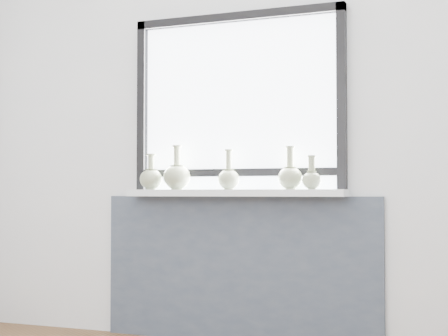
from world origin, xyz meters
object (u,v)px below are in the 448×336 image
(vase_c, at_px, (229,177))
(vase_e, at_px, (312,178))
(vase_b, at_px, (177,176))
(windowsill, at_px, (234,193))
(vase_d, at_px, (290,176))
(vase_a, at_px, (151,178))

(vase_c, relative_size, vase_e, 1.24)
(vase_b, relative_size, vase_e, 1.40)
(windowsill, height_order, vase_e, vase_e)
(windowsill, bearing_deg, vase_d, 0.66)
(vase_b, xyz_separation_m, vase_d, (0.70, 0.02, -0.01))
(windowsill, xyz_separation_m, vase_d, (0.34, 0.00, 0.10))
(vase_c, bearing_deg, vase_b, -178.89)
(windowsill, xyz_separation_m, vase_c, (-0.03, -0.01, 0.09))
(windowsill, height_order, vase_d, vase_d)
(windowsill, distance_m, vase_d, 0.35)
(vase_a, xyz_separation_m, vase_e, (1.00, 0.01, -0.01))
(vase_a, height_order, vase_c, vase_c)
(windowsill, xyz_separation_m, vase_e, (0.47, -0.01, 0.08))
(vase_e, bearing_deg, vase_b, 179.85)
(vase_a, height_order, vase_d, vase_d)
(windowsill, bearing_deg, vase_c, -170.69)
(vase_d, bearing_deg, vase_b, -178.75)
(vase_a, height_order, vase_b, vase_b)
(vase_c, distance_m, vase_e, 0.50)
(vase_a, xyz_separation_m, vase_b, (0.17, 0.01, 0.01))
(vase_c, height_order, vase_d, vase_d)
(vase_b, xyz_separation_m, vase_e, (0.83, -0.00, -0.02))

